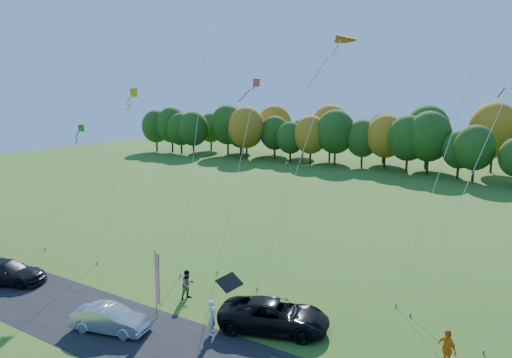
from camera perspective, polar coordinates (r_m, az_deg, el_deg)
The scene contains 17 objects.
ground at distance 30.17m, azimuth -6.57°, elevation -14.94°, with size 160.00×160.00×0.00m, color #2E5B18.
asphalt_strip at distance 27.58m, azimuth -12.21°, elevation -17.65°, with size 90.00×6.00×0.01m, color black.
tree_line at distance 78.81m, azimuth 20.21°, elevation 0.26°, with size 116.00×12.00×10.00m, color #1E4711, non-canonical shape.
black_suv at distance 27.77m, azimuth 2.09°, elevation -15.31°, with size 2.73×5.93×1.65m, color black.
silver_sedan at distance 28.75m, azimuth -16.35°, elevation -15.09°, with size 1.48×4.25×1.40m, color silver.
dark_truck_a at distance 37.78m, azimuth -26.60°, elevation -9.47°, with size 2.13×5.24×1.52m, color black.
person_tailgate_a at distance 27.38m, azimuth -5.04°, elevation -15.46°, with size 0.69×0.45×1.89m, color white.
person_tailgate_b at distance 31.74m, azimuth -7.82°, elevation -11.86°, with size 0.88×0.69×1.82m, color gray.
person_east at distance 25.95m, azimuth 20.96°, elevation -17.65°, with size 1.12×0.46×1.90m, color orange.
feather_flag at distance 28.87m, azimuth -11.25°, elevation -10.97°, with size 0.50×0.24×4.01m.
kite_delta_blue at distance 37.40m, azimuth -6.11°, elevation 12.20°, with size 3.99×9.76×28.65m.
kite_parafoil_orange at distance 34.49m, azimuth 24.19°, elevation 13.44°, with size 6.68×12.77×30.87m.
kite_delta_red at distance 34.34m, azimuth 5.50°, elevation 3.61°, with size 2.44×9.93×17.67m.
kite_diamond_yellow at distance 40.89m, azimuth -15.65°, elevation 0.81°, with size 3.58×7.70×13.25m.
kite_diamond_green at distance 45.78m, azimuth -21.07°, elevation -0.57°, with size 3.49×6.95×9.94m.
kite_diamond_white at distance 31.70m, azimuth 22.88°, elevation -0.90°, with size 4.23×8.00×14.80m.
kite_diamond_pink at distance 36.82m, azimuth -2.06°, elevation 0.94°, with size 1.57×7.02×13.96m.
Camera 1 is at (17.83, -20.69, 12.80)m, focal length 35.00 mm.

